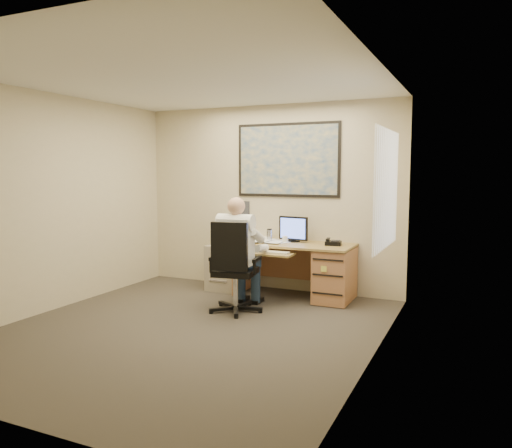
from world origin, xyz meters
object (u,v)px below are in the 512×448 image
at_px(person, 237,254).
at_px(office_chair, 233,286).
at_px(desk, 318,267).
at_px(filing_cabinet, 228,262).

bearing_deg(person, office_chair, -98.91).
distance_m(desk, office_chair, 1.30).
height_order(desk, person, person).
height_order(office_chair, person, person).
bearing_deg(office_chair, desk, 44.69).
xyz_separation_m(desk, person, (-0.75, -0.97, 0.27)).
relative_size(filing_cabinet, office_chair, 0.81).
distance_m(filing_cabinet, office_chair, 1.26).
height_order(filing_cabinet, person, person).
distance_m(desk, filing_cabinet, 1.40).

